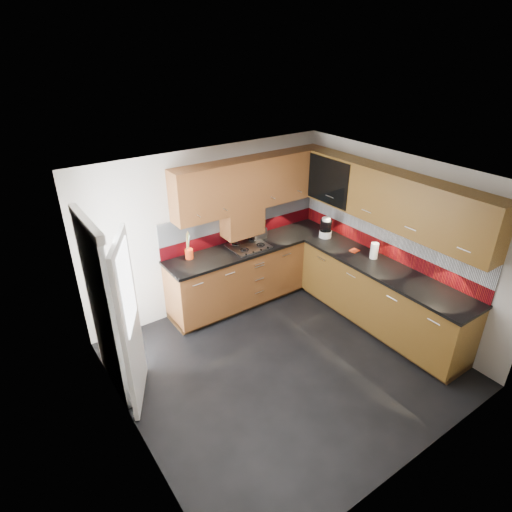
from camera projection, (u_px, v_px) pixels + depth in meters
room at (289, 260)px, 4.73m from camera, size 4.00×3.80×2.64m
base_cabinets at (312, 285)px, 6.28m from camera, size 2.70×3.20×0.95m
countertop at (314, 257)px, 6.05m from camera, size 2.72×3.22×0.04m
backsplash at (317, 229)px, 6.19m from camera, size 2.70×3.20×0.54m
upper_cabinets at (324, 191)px, 5.77m from camera, size 2.50×3.20×0.72m
extractor_hood at (242, 222)px, 6.25m from camera, size 0.60×0.33×0.40m
glass_cabinet at (335, 178)px, 6.21m from camera, size 0.32×0.80×0.66m
back_door at (114, 316)px, 4.59m from camera, size 0.42×1.19×2.04m
gas_hob at (249, 246)px, 6.28m from camera, size 0.55×0.49×0.04m
utensil_pot at (189, 252)px, 5.92m from camera, size 0.11×0.11×0.40m
toaster at (258, 233)px, 6.50m from camera, size 0.25×0.16×0.18m
food_processor at (326, 228)px, 6.53m from camera, size 0.19×0.19×0.32m
paper_towel at (374, 251)px, 5.92m from camera, size 0.14×0.14×0.23m
orange_cloth at (354, 251)px, 6.16m from camera, size 0.13×0.12×0.01m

